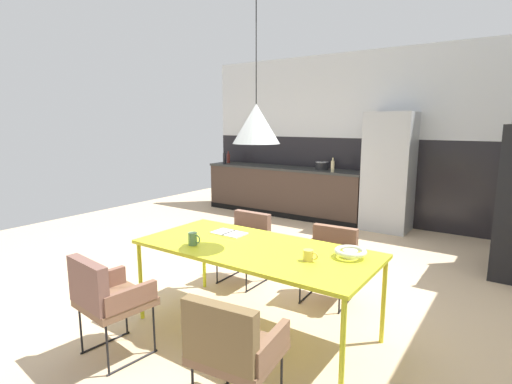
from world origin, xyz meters
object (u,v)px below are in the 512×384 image
armchair_near_window (246,237)px  bottle_wine_green (228,158)px  refrigerator_column (389,172)px  armchair_by_stool (105,293)px  fruit_bowl (350,252)px  open_book (229,233)px  mug_white_ceramic (193,239)px  pendant_lamp_over_table_near (256,124)px  mug_wide_latte (309,255)px  bottle_vinegar_dark (225,158)px  cooking_pot (322,166)px  bottle_oil_tall (333,166)px  dining_table (255,251)px  armchair_facing_counter (330,254)px  armchair_head_of_table (231,343)px

armchair_near_window → bottle_wine_green: bottle_wine_green is taller
refrigerator_column → armchair_by_stool: size_ratio=2.41×
fruit_bowl → open_book: bearing=-179.1°
mug_white_ceramic → pendant_lamp_over_table_near: bearing=31.4°
armchair_by_stool → mug_wide_latte: (1.19, 0.92, 0.27)m
refrigerator_column → bottle_vinegar_dark: refrigerator_column is taller
open_book → mug_wide_latte: mug_wide_latte is taller
bottle_wine_green → cooking_pot: bearing=0.7°
pendant_lamp_over_table_near → bottle_oil_tall: bearing=104.3°
cooking_pot → fruit_bowl: bearing=-61.7°
fruit_bowl → bottle_oil_tall: bottle_oil_tall is taller
dining_table → refrigerator_column: bearing=90.7°
open_book → bottle_vinegar_dark: (-2.93, 3.52, 0.28)m
armchair_by_stool → bottle_wine_green: 5.58m
armchair_by_stool → mug_white_ceramic: size_ratio=6.45×
armchair_near_window → mug_wide_latte: 1.53m
mug_wide_latte → armchair_by_stool: bearing=-142.4°
open_book → fruit_bowl: bearing=0.9°
armchair_facing_counter → mug_wide_latte: mug_wide_latte is taller
fruit_bowl → refrigerator_column: bearing=102.2°
pendant_lamp_over_table_near → armchair_near_window: bearing=131.0°
mug_wide_latte → open_book: bearing=166.4°
bottle_wine_green → dining_table: bearing=-48.9°
fruit_bowl → mug_white_ceramic: (-1.20, -0.45, 0.01)m
armchair_head_of_table → armchair_near_window: armchair_head_of_table is taller
armchair_facing_counter → bottle_vinegar_dark: bearing=-41.1°
armchair_facing_counter → mug_white_ceramic: bearing=55.2°
refrigerator_column → dining_table: 3.89m
bottle_wine_green → armchair_head_of_table: bearing=-51.2°
mug_wide_latte → armchair_facing_counter: bearing=104.6°
cooking_pot → armchair_facing_counter: bearing=-63.1°
armchair_head_of_table → refrigerator_column: bearing=89.5°
mug_wide_latte → bottle_oil_tall: size_ratio=0.47×
cooking_pot → bottle_oil_tall: (0.32, -0.25, 0.03)m
armchair_facing_counter → bottle_oil_tall: size_ratio=2.87×
dining_table → armchair_facing_counter: dining_table is taller
mug_white_ceramic → open_book: bearing=85.1°
armchair_by_stool → cooking_pot: cooking_pot is taller
dining_table → mug_white_ceramic: mug_white_ceramic is taller
bottle_vinegar_dark → open_book: bearing=-50.3°
refrigerator_column → mug_white_ceramic: size_ratio=15.51×
armchair_by_stool → mug_white_ceramic: bearing=79.3°
bottle_oil_tall → mug_wide_latte: bearing=-68.6°
armchair_head_of_table → mug_white_ceramic: bearing=137.2°
refrigerator_column → mug_wide_latte: 3.97m
refrigerator_column → bottle_oil_tall: 0.91m
refrigerator_column → mug_wide_latte: bearing=-81.8°
bottle_oil_tall → bottle_vinegar_dark: 2.41m
armchair_by_stool → open_book: 1.19m
bottle_vinegar_dark → pendant_lamp_over_table_near: 5.03m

